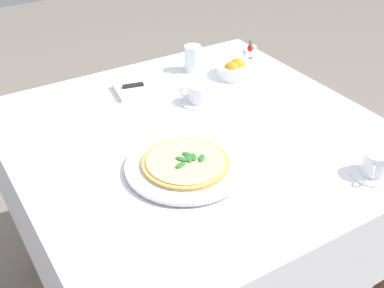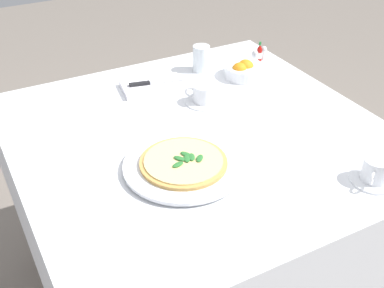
{
  "view_description": "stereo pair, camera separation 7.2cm",
  "coord_description": "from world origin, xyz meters",
  "px_view_note": "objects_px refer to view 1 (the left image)",
  "views": [
    {
      "loc": [
        -0.7,
        -1.11,
        1.58
      ],
      "look_at": [
        -0.07,
        -0.07,
        0.77
      ],
      "focal_mm": 46.2,
      "sensor_mm": 36.0,
      "label": 1
    },
    {
      "loc": [
        -0.64,
        -1.14,
        1.58
      ],
      "look_at": [
        -0.07,
        -0.07,
        0.77
      ],
      "focal_mm": 46.2,
      "sensor_mm": 36.0,
      "label": 2
    }
  ],
  "objects_px": {
    "dinner_knife": "(147,84)",
    "hot_sauce_bottle": "(249,52)",
    "water_glass_right_edge": "(193,60)",
    "pepper_shaker": "(245,56)",
    "pizza": "(186,162)",
    "citrus_bowl": "(236,69)",
    "coffee_cup_back_corner": "(199,95)",
    "coffee_cup_left_edge": "(375,165)",
    "salt_shaker": "(253,52)",
    "pizza_plate": "(186,166)",
    "napkin_folded": "(146,87)"
  },
  "relations": [
    {
      "from": "dinner_knife",
      "to": "hot_sauce_bottle",
      "type": "distance_m",
      "value": 0.47
    },
    {
      "from": "water_glass_right_edge",
      "to": "pepper_shaker",
      "type": "distance_m",
      "value": 0.22
    },
    {
      "from": "pizza",
      "to": "water_glass_right_edge",
      "type": "xyz_separation_m",
      "value": [
        0.36,
        0.54,
        0.02
      ]
    },
    {
      "from": "pizza",
      "to": "water_glass_right_edge",
      "type": "distance_m",
      "value": 0.65
    },
    {
      "from": "citrus_bowl",
      "to": "hot_sauce_bottle",
      "type": "xyz_separation_m",
      "value": [
        0.13,
        0.09,
        0.01
      ]
    },
    {
      "from": "coffee_cup_back_corner",
      "to": "coffee_cup_left_edge",
      "type": "bearing_deg",
      "value": -72.32
    },
    {
      "from": "water_glass_right_edge",
      "to": "hot_sauce_bottle",
      "type": "relative_size",
      "value": 1.21
    },
    {
      "from": "coffee_cup_left_edge",
      "to": "pizza",
      "type": "bearing_deg",
      "value": 145.98
    },
    {
      "from": "coffee_cup_left_edge",
      "to": "pepper_shaker",
      "type": "bearing_deg",
      "value": 79.57
    },
    {
      "from": "pizza",
      "to": "hot_sauce_bottle",
      "type": "xyz_separation_m",
      "value": [
        0.6,
        0.51,
        0.01
      ]
    },
    {
      "from": "coffee_cup_back_corner",
      "to": "citrus_bowl",
      "type": "height_order",
      "value": "citrus_bowl"
    },
    {
      "from": "hot_sauce_bottle",
      "to": "coffee_cup_left_edge",
      "type": "bearing_deg",
      "value": -102.24
    },
    {
      "from": "pepper_shaker",
      "to": "water_glass_right_edge",
      "type": "bearing_deg",
      "value": 168.02
    },
    {
      "from": "salt_shaker",
      "to": "hot_sauce_bottle",
      "type": "bearing_deg",
      "value": -160.35
    },
    {
      "from": "coffee_cup_left_edge",
      "to": "pepper_shaker",
      "type": "height_order",
      "value": "coffee_cup_left_edge"
    },
    {
      "from": "coffee_cup_back_corner",
      "to": "water_glass_right_edge",
      "type": "relative_size",
      "value": 1.3
    },
    {
      "from": "pizza_plate",
      "to": "water_glass_right_edge",
      "type": "bearing_deg",
      "value": 56.66
    },
    {
      "from": "pizza_plate",
      "to": "pizza",
      "type": "xyz_separation_m",
      "value": [
        0.0,
        -0.0,
        0.01
      ]
    },
    {
      "from": "pizza",
      "to": "salt_shaker",
      "type": "bearing_deg",
      "value": 39.31
    },
    {
      "from": "dinner_knife",
      "to": "salt_shaker",
      "type": "distance_m",
      "value": 0.5
    },
    {
      "from": "salt_shaker",
      "to": "pepper_shaker",
      "type": "height_order",
      "value": "same"
    },
    {
      "from": "water_glass_right_edge",
      "to": "napkin_folded",
      "type": "relative_size",
      "value": 0.42
    },
    {
      "from": "pizza",
      "to": "citrus_bowl",
      "type": "bearing_deg",
      "value": 41.51
    },
    {
      "from": "pizza",
      "to": "hot_sauce_bottle",
      "type": "relative_size",
      "value": 2.96
    },
    {
      "from": "dinner_knife",
      "to": "hot_sauce_bottle",
      "type": "relative_size",
      "value": 2.34
    },
    {
      "from": "napkin_folded",
      "to": "dinner_knife",
      "type": "xyz_separation_m",
      "value": [
        0.0,
        -0.0,
        0.01
      ]
    },
    {
      "from": "citrus_bowl",
      "to": "salt_shaker",
      "type": "distance_m",
      "value": 0.19
    },
    {
      "from": "coffee_cup_back_corner",
      "to": "hot_sauce_bottle",
      "type": "bearing_deg",
      "value": 28.36
    },
    {
      "from": "citrus_bowl",
      "to": "pepper_shaker",
      "type": "relative_size",
      "value": 2.67
    },
    {
      "from": "hot_sauce_bottle",
      "to": "coffee_cup_back_corner",
      "type": "bearing_deg",
      "value": -151.64
    },
    {
      "from": "coffee_cup_back_corner",
      "to": "citrus_bowl",
      "type": "distance_m",
      "value": 0.26
    },
    {
      "from": "coffee_cup_left_edge",
      "to": "pepper_shaker",
      "type": "xyz_separation_m",
      "value": [
        0.14,
        0.79,
        -0.01
      ]
    },
    {
      "from": "pizza",
      "to": "napkin_folded",
      "type": "relative_size",
      "value": 1.04
    },
    {
      "from": "salt_shaker",
      "to": "citrus_bowl",
      "type": "bearing_deg",
      "value": -148.07
    },
    {
      "from": "dinner_knife",
      "to": "hot_sauce_bottle",
      "type": "height_order",
      "value": "hot_sauce_bottle"
    },
    {
      "from": "napkin_folded",
      "to": "hot_sauce_bottle",
      "type": "relative_size",
      "value": 2.86
    },
    {
      "from": "coffee_cup_back_corner",
      "to": "pepper_shaker",
      "type": "xyz_separation_m",
      "value": [
        0.34,
        0.19,
        -0.0
      ]
    },
    {
      "from": "citrus_bowl",
      "to": "salt_shaker",
      "type": "xyz_separation_m",
      "value": [
        0.16,
        0.1,
        -0.0
      ]
    },
    {
      "from": "dinner_knife",
      "to": "citrus_bowl",
      "type": "bearing_deg",
      "value": 0.39
    },
    {
      "from": "dinner_knife",
      "to": "citrus_bowl",
      "type": "xyz_separation_m",
      "value": [
        0.34,
        -0.07,
        0.0
      ]
    },
    {
      "from": "water_glass_right_edge",
      "to": "coffee_cup_left_edge",
      "type": "bearing_deg",
      "value": -84.97
    },
    {
      "from": "pizza",
      "to": "pepper_shaker",
      "type": "relative_size",
      "value": 4.37
    },
    {
      "from": "coffee_cup_left_edge",
      "to": "citrus_bowl",
      "type": "bearing_deg",
      "value": 86.69
    },
    {
      "from": "dinner_knife",
      "to": "pepper_shaker",
      "type": "xyz_separation_m",
      "value": [
        0.45,
        0.01,
        0.0
      ]
    },
    {
      "from": "citrus_bowl",
      "to": "pepper_shaker",
      "type": "height_order",
      "value": "citrus_bowl"
    },
    {
      "from": "pizza_plate",
      "to": "coffee_cup_back_corner",
      "type": "xyz_separation_m",
      "value": [
        0.24,
        0.31,
        0.02
      ]
    },
    {
      "from": "coffee_cup_back_corner",
      "to": "salt_shaker",
      "type": "bearing_deg",
      "value": 27.78
    },
    {
      "from": "salt_shaker",
      "to": "pepper_shaker",
      "type": "distance_m",
      "value": 0.06
    },
    {
      "from": "dinner_knife",
      "to": "salt_shaker",
      "type": "height_order",
      "value": "salt_shaker"
    },
    {
      "from": "pizza_plate",
      "to": "hot_sauce_bottle",
      "type": "height_order",
      "value": "hot_sauce_bottle"
    }
  ]
}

